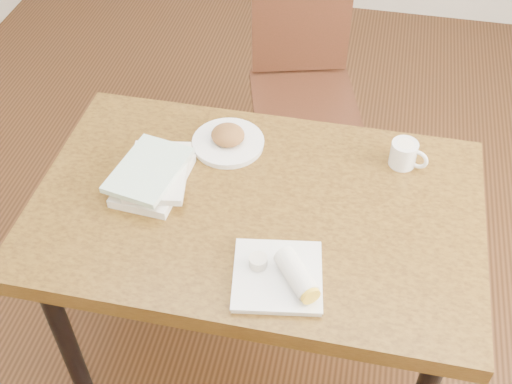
% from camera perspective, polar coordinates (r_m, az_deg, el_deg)
% --- Properties ---
extents(ground, '(4.00, 5.00, 0.01)m').
position_cam_1_polar(ground, '(2.45, 0.00, -13.27)').
color(ground, '#472814').
rests_on(ground, ground).
extents(table, '(1.29, 0.82, 0.75)m').
position_cam_1_polar(table, '(1.91, 0.00, -2.75)').
color(table, brown).
rests_on(table, ground).
extents(chair_far, '(0.52, 0.52, 0.95)m').
position_cam_1_polar(chair_far, '(2.69, 4.12, 10.42)').
color(chair_far, '#401C12').
rests_on(chair_far, ground).
extents(plate_scone, '(0.23, 0.23, 0.07)m').
position_cam_1_polar(plate_scone, '(2.02, -2.50, 4.64)').
color(plate_scone, white).
rests_on(plate_scone, table).
extents(coffee_mug, '(0.12, 0.08, 0.08)m').
position_cam_1_polar(coffee_mug, '(1.99, 13.08, 3.34)').
color(coffee_mug, white).
rests_on(coffee_mug, table).
extents(plate_burrito, '(0.26, 0.26, 0.08)m').
position_cam_1_polar(plate_burrito, '(1.65, 2.43, -7.42)').
color(plate_burrito, white).
rests_on(plate_burrito, table).
extents(book_stack, '(0.23, 0.29, 0.07)m').
position_cam_1_polar(book_stack, '(1.91, -9.10, 1.52)').
color(book_stack, white).
rests_on(book_stack, table).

